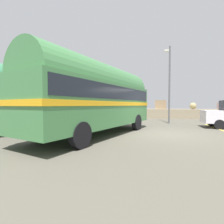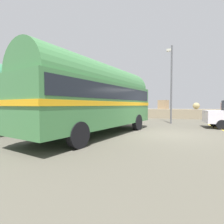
% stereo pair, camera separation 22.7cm
% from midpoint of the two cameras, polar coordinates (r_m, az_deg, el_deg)
% --- Properties ---
extents(ground, '(32.00, 26.00, 0.02)m').
position_cam_midpoint_polar(ground, '(9.49, 18.52, -7.17)').
color(ground, '#524E43').
extents(breakwater, '(31.36, 2.29, 2.40)m').
position_cam_midpoint_polar(breakwater, '(21.15, 16.93, -0.15)').
color(breakwater, gray).
rests_on(breakwater, ground).
extents(vintage_coach, '(4.74, 8.91, 3.70)m').
position_cam_midpoint_polar(vintage_coach, '(8.78, -4.21, 5.55)').
color(vintage_coach, black).
rests_on(vintage_coach, ground).
extents(second_coach, '(5.79, 8.79, 3.70)m').
position_cam_midpoint_polar(second_coach, '(11.92, -19.43, 4.57)').
color(second_coach, black).
rests_on(second_coach, ground).
extents(lamp_post, '(0.47, 1.04, 6.45)m').
position_cam_midpoint_polar(lamp_post, '(15.20, 19.68, 10.05)').
color(lamp_post, '#5B5B60').
rests_on(lamp_post, ground).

